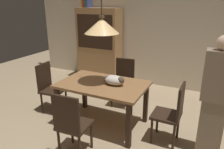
# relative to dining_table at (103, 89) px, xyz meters

# --- Properties ---
(ground) EXTENTS (10.00, 10.00, 0.00)m
(ground) POSITION_rel_dining_table_xyz_m (0.12, -0.40, -0.65)
(ground) COLOR tan
(back_wall) EXTENTS (6.40, 0.10, 2.90)m
(back_wall) POSITION_rel_dining_table_xyz_m (0.12, 2.25, 0.80)
(back_wall) COLOR beige
(back_wall) RESTS_ON ground
(dining_table) EXTENTS (1.40, 0.90, 0.75)m
(dining_table) POSITION_rel_dining_table_xyz_m (0.00, 0.00, 0.00)
(dining_table) COLOR olive
(dining_table) RESTS_ON ground
(chair_left_side) EXTENTS (0.43, 0.43, 0.93)m
(chair_left_side) POSITION_rel_dining_table_xyz_m (-1.13, -0.01, -0.14)
(chair_left_side) COLOR black
(chair_left_side) RESTS_ON ground
(chair_near_front) EXTENTS (0.42, 0.42, 0.93)m
(chair_near_front) POSITION_rel_dining_table_xyz_m (0.00, -0.88, -0.14)
(chair_near_front) COLOR black
(chair_near_front) RESTS_ON ground
(chair_far_back) EXTENTS (0.43, 0.43, 0.93)m
(chair_far_back) POSITION_rel_dining_table_xyz_m (-0.01, 0.88, -0.14)
(chair_far_back) COLOR black
(chair_far_back) RESTS_ON ground
(chair_right_side) EXTENTS (0.40, 0.40, 0.93)m
(chair_right_side) POSITION_rel_dining_table_xyz_m (1.13, -0.00, -0.14)
(chair_right_side) COLOR black
(chair_right_side) RESTS_ON ground
(cat_sleeping) EXTENTS (0.39, 0.24, 0.16)m
(cat_sleeping) POSITION_rel_dining_table_xyz_m (0.20, 0.03, 0.18)
(cat_sleeping) COLOR beige
(cat_sleeping) RESTS_ON dining_table
(pendant_lamp) EXTENTS (0.52, 0.52, 1.30)m
(pendant_lamp) POSITION_rel_dining_table_xyz_m (-0.00, 0.00, 1.01)
(pendant_lamp) COLOR #E5B775
(hutch_bookcase) EXTENTS (1.12, 0.45, 1.85)m
(hutch_bookcase) POSITION_rel_dining_table_xyz_m (-1.13, 1.92, 0.24)
(hutch_bookcase) COLOR #A87A4C
(hutch_bookcase) RESTS_ON ground
(book_yellow_short) EXTENTS (0.04, 0.20, 0.18)m
(book_yellow_short) POSITION_rel_dining_table_xyz_m (-1.56, 1.92, 1.29)
(book_yellow_short) COLOR gold
(book_yellow_short) RESTS_ON hutch_bookcase
(book_red_tall) EXTENTS (0.04, 0.22, 0.28)m
(book_red_tall) POSITION_rel_dining_table_xyz_m (-1.50, 1.92, 1.34)
(book_red_tall) COLOR #B73833
(book_red_tall) RESTS_ON hutch_bookcase
(book_green_slim) EXTENTS (0.03, 0.20, 0.26)m
(book_green_slim) POSITION_rel_dining_table_xyz_m (-1.45, 1.92, 1.33)
(book_green_slim) COLOR #427A4C
(book_green_slim) RESTS_ON hutch_bookcase
(book_blue_wide) EXTENTS (0.06, 0.24, 0.24)m
(book_blue_wide) POSITION_rel_dining_table_xyz_m (-1.40, 1.92, 1.32)
(book_blue_wide) COLOR #384C93
(book_blue_wide) RESTS_ON hutch_bookcase
(person_standing) EXTENTS (0.36, 0.22, 1.64)m
(person_standing) POSITION_rel_dining_table_xyz_m (1.65, -0.03, 0.18)
(person_standing) COLOR #84705B
(person_standing) RESTS_ON ground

